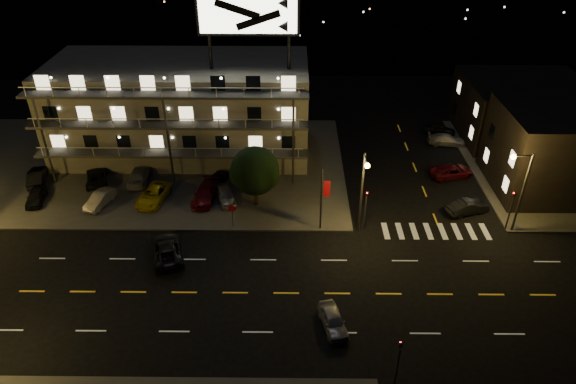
{
  "coord_description": "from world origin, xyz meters",
  "views": [
    {
      "loc": [
        2.44,
        -29.57,
        28.2
      ],
      "look_at": [
        2.06,
        8.0,
        4.3
      ],
      "focal_mm": 32.0,
      "sensor_mm": 36.0,
      "label": 1
    }
  ],
  "objects_px": {
    "tree": "(255,172)",
    "lot_car_4": "(225,195)",
    "road_car_east": "(333,320)",
    "side_car_0": "(468,207)",
    "lot_car_2": "(153,195)",
    "road_car_west": "(167,249)",
    "lot_car_7": "(140,174)"
  },
  "relations": [
    {
      "from": "road_car_east",
      "to": "road_car_west",
      "type": "bearing_deg",
      "value": 136.73
    },
    {
      "from": "lot_car_4",
      "to": "lot_car_7",
      "type": "xyz_separation_m",
      "value": [
        -9.36,
        3.78,
        0.08
      ]
    },
    {
      "from": "side_car_0",
      "to": "road_car_west",
      "type": "bearing_deg",
      "value": 83.96
    },
    {
      "from": "tree",
      "to": "lot_car_7",
      "type": "xyz_separation_m",
      "value": [
        -12.4,
        4.37,
        -2.91
      ]
    },
    {
      "from": "road_car_west",
      "to": "road_car_east",
      "type": "bearing_deg",
      "value": 133.55
    },
    {
      "from": "lot_car_2",
      "to": "side_car_0",
      "type": "xyz_separation_m",
      "value": [
        30.49,
        -1.59,
        -0.12
      ]
    },
    {
      "from": "side_car_0",
      "to": "road_car_west",
      "type": "xyz_separation_m",
      "value": [
        -27.41,
        -6.74,
        0.04
      ]
    },
    {
      "from": "road_car_west",
      "to": "lot_car_4",
      "type": "bearing_deg",
      "value": -131.87
    },
    {
      "from": "lot_car_4",
      "to": "side_car_0",
      "type": "xyz_separation_m",
      "value": [
        23.41,
        -1.67,
        -0.11
      ]
    },
    {
      "from": "tree",
      "to": "road_car_west",
      "type": "distance_m",
      "value": 10.96
    },
    {
      "from": "lot_car_7",
      "to": "road_car_west",
      "type": "xyz_separation_m",
      "value": [
        5.35,
        -12.19,
        -0.15
      ]
    },
    {
      "from": "tree",
      "to": "road_car_east",
      "type": "xyz_separation_m",
      "value": [
        6.55,
        -15.69,
        -3.15
      ]
    },
    {
      "from": "road_car_east",
      "to": "lot_car_2",
      "type": "bearing_deg",
      "value": 122.62
    },
    {
      "from": "lot_car_4",
      "to": "lot_car_7",
      "type": "height_order",
      "value": "lot_car_7"
    },
    {
      "from": "lot_car_2",
      "to": "lot_car_4",
      "type": "xyz_separation_m",
      "value": [
        7.09,
        0.08,
        -0.01
      ]
    },
    {
      "from": "road_car_east",
      "to": "side_car_0",
      "type": "bearing_deg",
      "value": 33.38
    },
    {
      "from": "road_car_east",
      "to": "tree",
      "type": "bearing_deg",
      "value": 99.46
    },
    {
      "from": "lot_car_7",
      "to": "road_car_west",
      "type": "height_order",
      "value": "lot_car_7"
    },
    {
      "from": "side_car_0",
      "to": "lot_car_2",
      "type": "bearing_deg",
      "value": 67.17
    },
    {
      "from": "tree",
      "to": "lot_car_7",
      "type": "distance_m",
      "value": 13.46
    },
    {
      "from": "side_car_0",
      "to": "road_car_east",
      "type": "relative_size",
      "value": 1.12
    },
    {
      "from": "lot_car_2",
      "to": "side_car_0",
      "type": "relative_size",
      "value": 1.14
    },
    {
      "from": "tree",
      "to": "side_car_0",
      "type": "distance_m",
      "value": 20.63
    },
    {
      "from": "lot_car_7",
      "to": "lot_car_2",
      "type": "bearing_deg",
      "value": 119.36
    },
    {
      "from": "lot_car_4",
      "to": "side_car_0",
      "type": "relative_size",
      "value": 0.92
    },
    {
      "from": "lot_car_7",
      "to": "side_car_0",
      "type": "relative_size",
      "value": 1.21
    },
    {
      "from": "lot_car_4",
      "to": "road_car_west",
      "type": "relative_size",
      "value": 0.73
    },
    {
      "from": "tree",
      "to": "road_car_east",
      "type": "relative_size",
      "value": 1.64
    },
    {
      "from": "lot_car_4",
      "to": "road_car_east",
      "type": "bearing_deg",
      "value": -78.32
    },
    {
      "from": "road_car_east",
      "to": "lot_car_4",
      "type": "bearing_deg",
      "value": 107.29
    },
    {
      "from": "lot_car_2",
      "to": "road_car_west",
      "type": "height_order",
      "value": "lot_car_2"
    },
    {
      "from": "tree",
      "to": "lot_car_4",
      "type": "xyz_separation_m",
      "value": [
        -3.04,
        0.59,
        -2.99
      ]
    }
  ]
}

